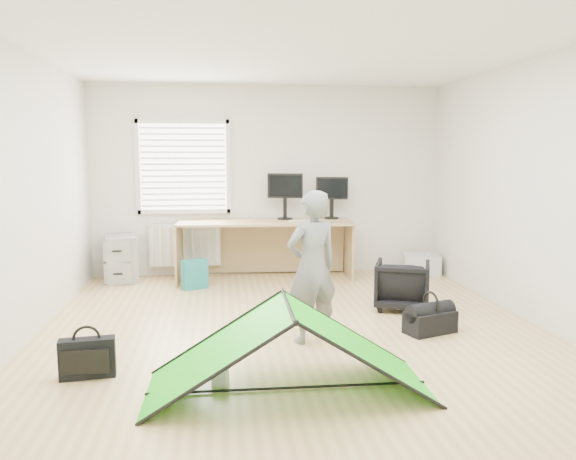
{
  "coord_description": "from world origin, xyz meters",
  "views": [
    {
      "loc": [
        -0.7,
        -5.33,
        1.74
      ],
      "look_at": [
        0.0,
        0.4,
        0.95
      ],
      "focal_mm": 35.0,
      "sensor_mm": 36.0,
      "label": 1
    }
  ],
  "objects": [
    {
      "name": "ground",
      "position": [
        0.0,
        0.0,
        0.0
      ],
      "size": [
        5.5,
        5.5,
        0.0
      ],
      "primitive_type": "plane",
      "color": "tan",
      "rests_on": "ground"
    },
    {
      "name": "back_wall",
      "position": [
        0.0,
        2.75,
        1.35
      ],
      "size": [
        5.0,
        0.02,
        2.7
      ],
      "primitive_type": "cube",
      "color": "silver",
      "rests_on": "ground"
    },
    {
      "name": "window",
      "position": [
        -1.2,
        2.71,
        1.55
      ],
      "size": [
        1.2,
        0.06,
        1.2
      ],
      "primitive_type": "cube",
      "color": "silver",
      "rests_on": "back_wall"
    },
    {
      "name": "radiator",
      "position": [
        -1.2,
        2.67,
        0.45
      ],
      "size": [
        1.0,
        0.12,
        0.6
      ],
      "primitive_type": "cube",
      "color": "silver",
      "rests_on": "back_wall"
    },
    {
      "name": "desk",
      "position": [
        -0.08,
        2.32,
        0.41
      ],
      "size": [
        2.43,
        0.9,
        0.81
      ],
      "primitive_type": "cube",
      "rotation": [
        0.0,
        0.0,
        -0.06
      ],
      "color": "tan",
      "rests_on": "ground"
    },
    {
      "name": "filing_cabinet",
      "position": [
        -2.05,
        2.43,
        0.31
      ],
      "size": [
        0.52,
        0.62,
        0.63
      ],
      "primitive_type": "cube",
      "rotation": [
        0.0,
        0.0,
        0.24
      ],
      "color": "#929597",
      "rests_on": "ground"
    },
    {
      "name": "monitor_left",
      "position": [
        0.21,
        2.5,
        1.05
      ],
      "size": [
        0.51,
        0.24,
        0.48
      ],
      "primitive_type": "cube",
      "rotation": [
        0.0,
        0.0,
        -0.28
      ],
      "color": "black",
      "rests_on": "desk"
    },
    {
      "name": "monitor_right",
      "position": [
        0.88,
        2.51,
        1.03
      ],
      "size": [
        0.47,
        0.2,
        0.44
      ],
      "primitive_type": "cube",
      "rotation": [
        0.0,
        0.0,
        -0.24
      ],
      "color": "black",
      "rests_on": "desk"
    },
    {
      "name": "keyboard",
      "position": [
        0.46,
        2.23,
        0.82
      ],
      "size": [
        0.47,
        0.27,
        0.02
      ],
      "primitive_type": "cube",
      "rotation": [
        0.0,
        0.0,
        0.3
      ],
      "color": "beige",
      "rests_on": "desk"
    },
    {
      "name": "thermos",
      "position": [
        0.75,
        2.58,
        0.93
      ],
      "size": [
        0.07,
        0.07,
        0.23
      ],
      "primitive_type": "cylinder",
      "rotation": [
        0.0,
        0.0,
        0.16
      ],
      "color": "#AE6172",
      "rests_on": "desk"
    },
    {
      "name": "office_chair",
      "position": [
        1.32,
        0.63,
        0.27
      ],
      "size": [
        0.76,
        0.77,
        0.54
      ],
      "primitive_type": "imported",
      "rotation": [
        0.0,
        0.0,
        2.78
      ],
      "color": "black",
      "rests_on": "ground"
    },
    {
      "name": "person",
      "position": [
        0.13,
        -0.34,
        0.71
      ],
      "size": [
        0.6,
        0.5,
        1.41
      ],
      "primitive_type": "imported",
      "rotation": [
        0.0,
        0.0,
        3.51
      ],
      "color": "slate",
      "rests_on": "ground"
    },
    {
      "name": "kite",
      "position": [
        -0.22,
        -1.4,
        0.32
      ],
      "size": [
        2.1,
        0.94,
        0.65
      ],
      "primitive_type": null,
      "rotation": [
        0.0,
        0.0,
        -0.02
      ],
      "color": "#1BCD13",
      "rests_on": "ground"
    },
    {
      "name": "storage_crate",
      "position": [
        2.19,
        2.37,
        0.14
      ],
      "size": [
        0.58,
        0.46,
        0.29
      ],
      "primitive_type": "cube",
      "rotation": [
        0.0,
        0.0,
        -0.22
      ],
      "color": "#B7BAC1",
      "rests_on": "ground"
    },
    {
      "name": "tote_bag",
      "position": [
        -1.04,
        1.86,
        0.19
      ],
      "size": [
        0.35,
        0.26,
        0.38
      ],
      "primitive_type": "cube",
      "rotation": [
        0.0,
        0.0,
        0.42
      ],
      "color": "#1D7A78",
      "rests_on": "ground"
    },
    {
      "name": "laptop_bag",
      "position": [
        -1.74,
        -0.98,
        0.16
      ],
      "size": [
        0.43,
        0.18,
        0.31
      ],
      "primitive_type": "cube",
      "rotation": [
        0.0,
        0.0,
        0.12
      ],
      "color": "black",
      "rests_on": "ground"
    },
    {
      "name": "white_box",
      "position": [
        -0.72,
        -1.24,
        0.06
      ],
      "size": [
        0.14,
        0.14,
        0.11
      ],
      "primitive_type": "cube",
      "rotation": [
        0.0,
        0.0,
        -0.26
      ],
      "color": "silver",
      "rests_on": "ground"
    },
    {
      "name": "duffel_bag",
      "position": [
        1.32,
        -0.24,
        0.11
      ],
      "size": [
        0.55,
        0.4,
        0.22
      ],
      "primitive_type": "cube",
      "rotation": [
        0.0,
        0.0,
        0.35
      ],
      "color": "black",
      "rests_on": "ground"
    }
  ]
}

